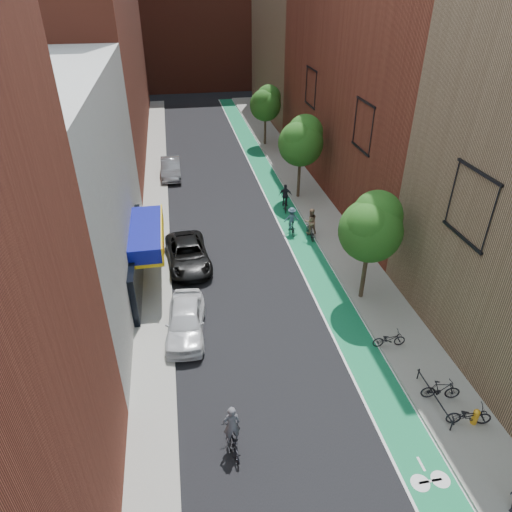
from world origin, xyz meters
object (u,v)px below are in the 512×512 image
parked_car_black (188,254)px  cyclist_lane_near (310,225)px  cyclist_lane_mid (285,200)px  fire_hydrant (476,416)px  parked_car_white (186,321)px  cyclist_lane_far (292,222)px  parked_car_silver (171,168)px  cyclist_lead (232,435)px

parked_car_black → cyclist_lane_near: size_ratio=2.46×
cyclist_lane_mid → fire_hydrant: size_ratio=2.73×
parked_car_white → cyclist_lane_far: cyclist_lane_far is taller
parked_car_white → cyclist_lane_far: 12.36m
parked_car_silver → cyclist_lane_mid: bearing=-44.8°
parked_car_black → parked_car_silver: size_ratio=1.12×
cyclist_lane_far → parked_car_white: bearing=51.3°
parked_car_black → cyclist_lead: 13.68m
cyclist_lane_near → cyclist_lane_mid: size_ratio=1.05×
parked_car_white → cyclist_lane_near: cyclist_lane_near is taller
parked_car_silver → cyclist_lane_far: bearing=-56.1°
parked_car_black → cyclist_lane_mid: size_ratio=2.58×
parked_car_black → cyclist_lane_far: (7.47, 2.91, 0.09)m
cyclist_lane_mid → fire_hydrant: cyclist_lane_mid is taller
cyclist_lead → cyclist_lane_near: 17.39m
cyclist_lane_mid → cyclist_lane_far: size_ratio=1.09×
cyclist_lane_near → cyclist_lane_mid: 4.69m
parked_car_silver → fire_hydrant: (11.51, -29.69, -0.24)m
cyclist_lane_near → parked_car_silver: bearing=-57.0°
parked_car_black → fire_hydrant: size_ratio=7.03×
cyclist_lane_mid → cyclist_lead: bearing=83.8°
parked_car_black → fire_hydrant: bearing=-57.6°
parked_car_white → parked_car_silver: (-0.26, 21.86, -0.00)m
cyclist_lead → parked_car_white: bearing=-85.3°
parked_car_silver → fire_hydrant: bearing=-68.4°
cyclist_lead → cyclist_lane_mid: (6.94, 20.27, 0.06)m
parked_car_silver → cyclist_lead: (1.69, -28.94, -0.06)m
cyclist_lane_near → cyclist_lane_far: cyclist_lane_near is taller
parked_car_silver → cyclist_lead: bearing=-86.3°
parked_car_black → cyclist_lead: size_ratio=2.47×
parked_car_silver → cyclist_lane_near: size_ratio=2.20×
parked_car_white → cyclist_lane_mid: 15.61m
parked_car_silver → cyclist_lane_far: 14.85m
cyclist_lane_far → fire_hydrant: cyclist_lane_far is taller
parked_car_black → cyclist_lane_far: cyclist_lane_far is taller
parked_car_white → cyclist_lane_far: bearing=55.6°
cyclist_lane_near → fire_hydrant: cyclist_lane_near is taller
parked_car_white → parked_car_black: parked_car_white is taller
parked_car_silver → cyclist_lane_mid: 12.23m
parked_car_black → cyclist_lane_near: bearing=8.6°
cyclist_lane_far → parked_car_silver: bearing=-55.2°
parked_car_white → parked_car_silver: parked_car_white is taller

